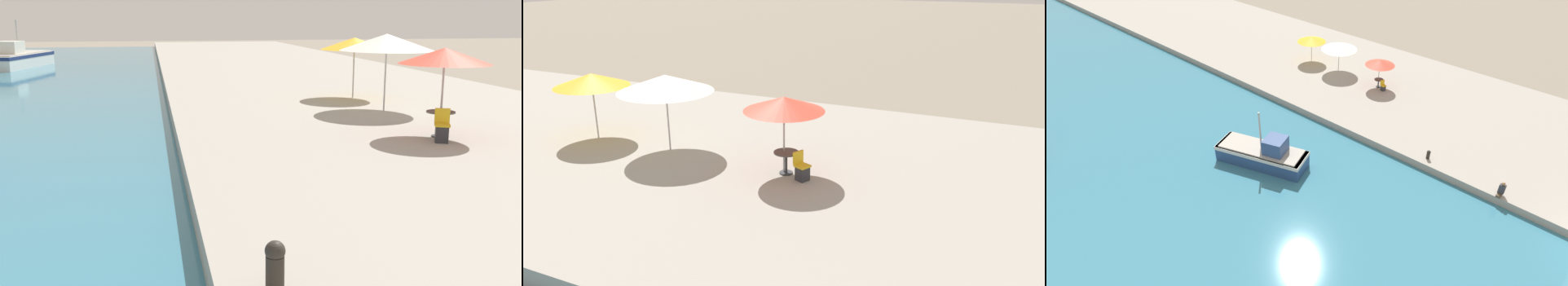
% 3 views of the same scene
% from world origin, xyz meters
% --- Properties ---
extents(quay_promenade, '(16.00, 90.00, 0.57)m').
position_xyz_m(quay_promenade, '(8.00, 37.00, 0.29)').
color(quay_promenade, '#A39E93').
rests_on(quay_promenade, ground_plane).
extents(fishing_boat_near, '(3.97, 6.62, 4.05)m').
position_xyz_m(fishing_boat_near, '(-6.59, 19.73, 0.84)').
color(fishing_boat_near, navy).
rests_on(fishing_boat_near, water_basin).
extents(cafe_umbrella_pink, '(2.57, 2.57, 2.51)m').
position_xyz_m(cafe_umbrella_pink, '(7.40, 19.66, 2.86)').
color(cafe_umbrella_pink, '#B7B7B7').
rests_on(cafe_umbrella_pink, quay_promenade).
extents(cafe_umbrella_white, '(3.37, 3.37, 2.75)m').
position_xyz_m(cafe_umbrella_white, '(7.61, 24.30, 3.03)').
color(cafe_umbrella_white, '#B7B7B7').
rests_on(cafe_umbrella_white, quay_promenade).
extents(cafe_umbrella_striped, '(2.81, 2.81, 2.50)m').
position_xyz_m(cafe_umbrella_striped, '(7.65, 27.74, 2.83)').
color(cafe_umbrella_striped, '#B7B7B7').
rests_on(cafe_umbrella_striped, quay_promenade).
extents(cafe_table, '(0.80, 0.80, 0.74)m').
position_xyz_m(cafe_table, '(7.33, 19.56, 1.11)').
color(cafe_table, '#333338').
rests_on(cafe_table, quay_promenade).
extents(cafe_chair_left, '(0.54, 0.55, 0.91)m').
position_xyz_m(cafe_chair_left, '(7.05, 18.89, 0.90)').
color(cafe_chair_left, '#2D2D33').
rests_on(cafe_chair_left, quay_promenade).
extents(person_at_quay, '(0.53, 0.36, 0.97)m').
position_xyz_m(person_at_quay, '(0.33, 6.13, 1.00)').
color(person_at_quay, brown).
rests_on(person_at_quay, quay_promenade).
extents(mooring_bollard, '(0.26, 0.26, 0.65)m').
position_xyz_m(mooring_bollard, '(0.74, 11.20, 0.92)').
color(mooring_bollard, '#2D2823').
rests_on(mooring_bollard, quay_promenade).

